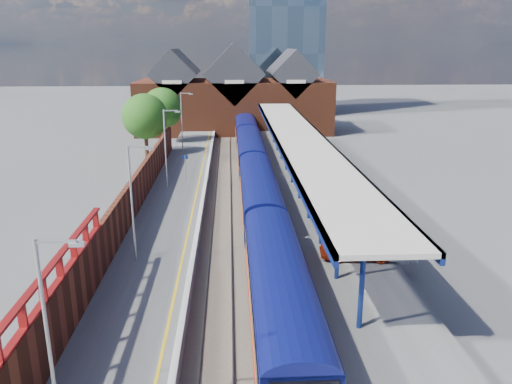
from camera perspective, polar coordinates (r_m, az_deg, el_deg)
ground at (r=53.54m, az=-2.11°, el=2.00°), size 240.00×240.00×0.00m
ballast_bed at (r=43.93m, az=-1.88°, el=-1.24°), size 6.00×76.00×0.06m
rails at (r=43.90m, az=-1.88°, el=-1.12°), size 4.51×76.00×0.14m
left_platform at (r=44.03m, az=-9.06°, el=-0.75°), size 5.00×76.00×1.00m
right_platform at (r=44.30m, az=5.90°, el=-0.53°), size 6.00×76.00×1.00m
coping_left at (r=43.69m, az=-6.03°, el=-0.05°), size 0.30×76.00×0.05m
coping_right at (r=43.80m, az=2.23°, el=0.07°), size 0.30×76.00×0.05m
yellow_line at (r=43.73m, az=-6.81°, el=-0.09°), size 0.14×76.00×0.01m
train at (r=47.79m, az=-0.23°, el=2.85°), size 2.89×65.91×3.45m
canopy at (r=44.97m, az=5.04°, el=5.99°), size 4.50×52.00×4.48m
lamp_post_a at (r=17.13m, az=-22.36°, el=-14.34°), size 1.48×0.18×7.00m
lamp_post_b at (r=29.61m, az=-13.78°, el=-0.51°), size 1.48×0.18×7.00m
lamp_post_c at (r=44.98m, az=-10.16°, el=5.46°), size 1.48×0.18×7.00m
lamp_post_d at (r=60.68m, az=-8.38°, el=8.37°), size 1.48×0.18×7.00m
platform_sign at (r=47.26m, az=-8.10°, el=3.23°), size 0.55×0.08×2.50m
brick_wall at (r=37.75m, az=-14.09°, el=-0.89°), size 0.35×50.00×3.86m
station_building at (r=80.23m, az=-2.51°, el=10.81°), size 30.00×12.12×13.78m
glass_tower at (r=102.62m, az=3.20°, el=20.29°), size 14.20×14.20×40.30m
tree_near at (r=59.07m, az=-12.46°, el=8.29°), size 5.20×5.20×8.10m
tree_far at (r=66.78m, az=-10.53°, el=9.31°), size 5.20×5.20×8.10m
parked_car_red at (r=30.68m, az=11.33°, el=-6.24°), size 4.37×2.04×1.45m
parked_car_silver at (r=30.99m, az=14.53°, el=-6.45°), size 3.91×2.21×1.22m
parked_car_dark at (r=33.86m, az=11.99°, el=-4.26°), size 4.51×2.55×1.23m
parked_car_blue at (r=47.41m, az=8.19°, el=1.94°), size 4.93×3.63×1.24m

